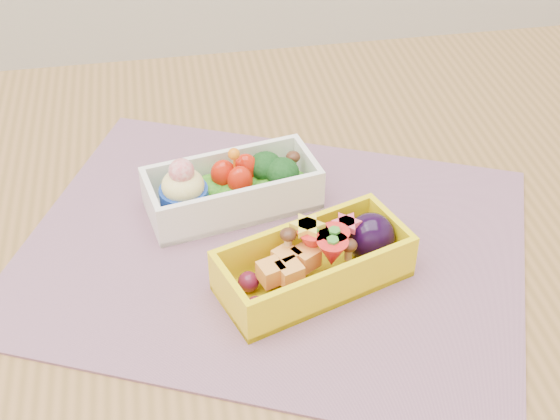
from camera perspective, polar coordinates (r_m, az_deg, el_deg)
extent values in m
cube|color=brown|center=(0.69, -0.45, -4.92)|extent=(1.20, 0.80, 0.04)
cylinder|color=brown|center=(1.34, 20.45, -3.40)|extent=(0.06, 0.06, 0.71)
cube|color=gray|center=(0.68, -0.55, -2.86)|extent=(0.54, 0.49, 0.00)
cube|color=white|center=(0.71, -3.66, 1.66)|extent=(0.17, 0.10, 0.04)
ellipsoid|color=#55AB23|center=(0.72, -3.64, 1.27)|extent=(0.16, 0.09, 0.02)
cylinder|color=#153AA3|center=(0.70, -7.28, 0.69)|extent=(0.05, 0.05, 0.03)
sphere|color=red|center=(0.68, -7.51, 2.94)|extent=(0.02, 0.02, 0.02)
ellipsoid|color=#BD1907|center=(0.71, -4.32, 2.73)|extent=(0.02, 0.02, 0.03)
ellipsoid|color=#BD1907|center=(0.70, -3.06, 2.24)|extent=(0.02, 0.02, 0.03)
ellipsoid|color=#BD1907|center=(0.72, -2.63, 3.20)|extent=(0.02, 0.02, 0.03)
sphere|color=orange|center=(0.69, -3.53, 4.28)|extent=(0.01, 0.01, 0.01)
ellipsoid|color=black|center=(0.72, -1.10, 3.36)|extent=(0.03, 0.03, 0.03)
ellipsoid|color=black|center=(0.71, 0.18, 2.88)|extent=(0.03, 0.03, 0.03)
ellipsoid|color=#3F2111|center=(0.72, 1.01, 4.07)|extent=(0.01, 0.01, 0.01)
cube|color=yellow|center=(0.63, 2.58, -4.12)|extent=(0.18, 0.12, 0.04)
ellipsoid|color=#561028|center=(0.62, 0.15, -5.82)|extent=(0.09, 0.07, 0.02)
cube|color=orange|center=(0.62, 0.58, -4.22)|extent=(0.05, 0.05, 0.02)
cone|color=red|center=(0.63, 2.47, -2.51)|extent=(0.03, 0.03, 0.03)
cone|color=red|center=(0.63, 4.11, -2.56)|extent=(0.03, 0.03, 0.03)
cone|color=red|center=(0.62, 3.98, -3.30)|extent=(0.03, 0.03, 0.03)
cylinder|color=yellow|center=(0.62, 2.09, -1.22)|extent=(0.03, 0.03, 0.01)
cylinder|color=#E53F5B|center=(0.64, 5.08, -1.03)|extent=(0.03, 0.03, 0.01)
ellipsoid|color=#3F2111|center=(0.63, 0.62, -2.93)|extent=(0.01, 0.01, 0.01)
ellipsoid|color=#3F2111|center=(0.63, 5.23, -3.20)|extent=(0.01, 0.01, 0.01)
ellipsoid|color=black|center=(0.65, 6.89, -2.10)|extent=(0.04, 0.04, 0.05)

